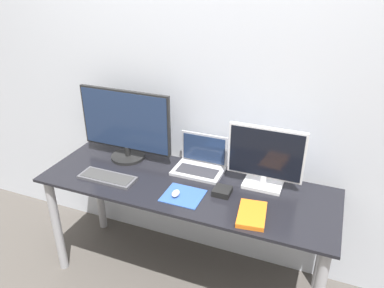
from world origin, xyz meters
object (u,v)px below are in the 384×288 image
at_px(laptop, 201,162).
at_px(book, 252,214).
at_px(monitor_left, 125,125).
at_px(mouse, 176,194).
at_px(monitor_right, 265,158).
at_px(power_brick, 222,191).
at_px(keyboard, 107,178).

height_order(laptop, book, laptop).
xyz_separation_m(monitor_left, mouse, (0.49, -0.30, -0.22)).
distance_m(monitor_right, book, 0.36).
xyz_separation_m(laptop, power_brick, (0.21, -0.22, -0.04)).
height_order(laptop, keyboard, laptop).
bearing_deg(monitor_left, keyboard, -85.58).
relative_size(laptop, book, 1.26).
height_order(monitor_left, power_brick, monitor_left).
distance_m(keyboard, power_brick, 0.71).
bearing_deg(mouse, monitor_right, 35.16).
distance_m(mouse, book, 0.44).
distance_m(monitor_left, laptop, 0.54).
xyz_separation_m(monitor_left, keyboard, (0.02, -0.28, -0.23)).
bearing_deg(mouse, keyboard, 177.78).
bearing_deg(keyboard, mouse, -2.22).
bearing_deg(mouse, book, -2.19).
distance_m(monitor_left, mouse, 0.62).
bearing_deg(book, mouse, 177.81).
height_order(keyboard, book, book).
relative_size(mouse, power_brick, 0.66).
xyz_separation_m(keyboard, power_brick, (0.70, 0.11, 0.01)).
xyz_separation_m(monitor_right, laptop, (-0.41, 0.04, -0.13)).
relative_size(monitor_left, power_brick, 6.39).
bearing_deg(book, monitor_left, 161.16).
distance_m(monitor_left, book, 1.01).
bearing_deg(book, monitor_right, 92.16).
distance_m(keyboard, book, 0.91).
relative_size(laptop, keyboard, 0.88).
relative_size(keyboard, power_brick, 3.57).
bearing_deg(mouse, power_brick, 28.06).
relative_size(laptop, mouse, 4.73).
height_order(monitor_left, mouse, monitor_left).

